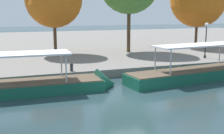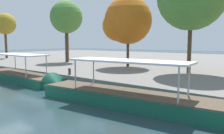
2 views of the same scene
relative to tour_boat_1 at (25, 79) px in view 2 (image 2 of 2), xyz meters
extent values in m
plane|color=#23383D|center=(5.89, -4.57, -0.34)|extent=(220.00, 220.00, 0.00)
cube|color=slate|center=(5.89, 30.05, 0.04)|extent=(120.00, 55.00, 0.75)
cube|color=#14513D|center=(-1.08, 0.04, -0.15)|extent=(12.63, 3.34, 1.20)
cone|color=#14513D|center=(5.67, -0.23, -0.15)|extent=(1.50, 2.61, 2.56)
cube|color=brown|center=(-1.08, 0.04, 0.49)|extent=(12.37, 3.19, 0.08)
cylinder|color=#B2B2B7|center=(2.40, 1.04, 1.52)|extent=(0.10, 0.10, 1.97)
cylinder|color=#B2B2B7|center=(2.31, -1.23, 1.52)|extent=(0.10, 0.10, 1.97)
cylinder|color=#B2B2B7|center=(-4.48, 1.32, 1.52)|extent=(0.10, 0.10, 1.97)
cube|color=silver|center=(-1.08, 0.04, 2.56)|extent=(7.86, 2.92, 0.12)
cube|color=#14513D|center=(13.86, -0.68, -0.13)|extent=(13.54, 3.90, 1.38)
cube|color=brown|center=(13.86, -0.68, 0.60)|extent=(13.26, 3.74, 0.08)
cylinder|color=#B2B2B7|center=(17.42, 0.72, 1.64)|extent=(0.10, 0.10, 1.99)
cylinder|color=#B2B2B7|center=(17.62, -1.37, 1.64)|extent=(0.10, 0.10, 1.99)
cylinder|color=#B2B2B7|center=(10.11, 0.01, 1.64)|extent=(0.10, 0.10, 1.99)
cylinder|color=#B2B2B7|center=(10.31, -2.08, 1.64)|extent=(0.10, 0.10, 1.99)
cube|color=silver|center=(13.86, -0.68, 2.69)|extent=(8.47, 3.20, 0.12)
cylinder|color=#2D2D33|center=(3.64, 3.09, 0.68)|extent=(0.27, 0.27, 0.52)
sphere|color=#2D2D33|center=(3.64, 3.09, 1.01)|extent=(0.30, 0.30, 0.30)
cylinder|color=#4C3823|center=(-27.00, 11.24, 3.31)|extent=(0.50, 0.50, 5.79)
sphere|color=olive|center=(-27.00, 11.24, 7.95)|extent=(4.65, 4.65, 4.65)
cylinder|color=#4C3823|center=(13.18, 12.58, 3.29)|extent=(0.44, 0.44, 5.74)
sphere|color=#4C8438|center=(13.90, 13.27, 8.06)|extent=(3.61, 3.61, 3.61)
cylinder|color=#4C3823|center=(-8.98, 13.36, 3.30)|extent=(0.63, 0.63, 5.77)
sphere|color=#4C8438|center=(-8.98, 13.36, 8.31)|extent=(5.67, 5.67, 5.67)
sphere|color=#4C8438|center=(-8.31, 13.30, 7.60)|extent=(3.73, 3.73, 3.73)
sphere|color=#4C8438|center=(-9.40, 13.50, 9.05)|extent=(3.84, 3.84, 3.84)
cylinder|color=#4C3823|center=(4.02, 13.59, 2.44)|extent=(0.38, 0.38, 4.05)
sphere|color=#BC6019|center=(4.02, 13.59, 6.97)|extent=(6.68, 6.68, 6.68)
sphere|color=#BC6019|center=(3.15, 12.37, 6.23)|extent=(4.34, 4.34, 4.34)
sphere|color=#BC6019|center=(5.33, 13.05, 6.66)|extent=(3.36, 3.36, 3.36)
camera|label=1|loc=(-1.58, -20.95, 5.43)|focal=45.97mm
camera|label=2|loc=(22.13, -12.67, 3.91)|focal=35.71mm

